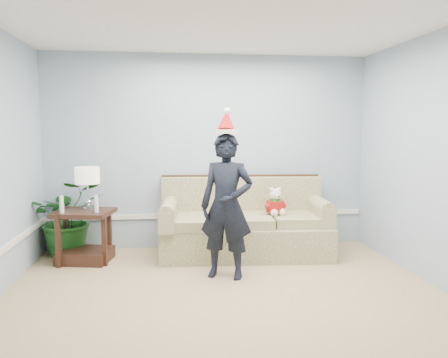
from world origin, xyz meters
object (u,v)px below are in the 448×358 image
table_lamp (87,177)px  side_table (85,242)px  teddy_bear (275,205)px  man (227,206)px  sofa (245,227)px  houseplant (69,217)px

table_lamp → side_table: bearing=-127.4°
side_table → teddy_bear: (2.45, -0.00, 0.42)m
side_table → man: 1.96m
teddy_bear → man: bearing=-147.6°
table_lamp → teddy_bear: 2.44m
sofa → teddy_bear: sofa is taller
sofa → man: size_ratio=1.39×
side_table → houseplant: (-0.26, 0.33, 0.25)m
sofa → houseplant: (-2.32, 0.23, 0.14)m
man → side_table: bearing=175.8°
table_lamp → man: man is taller
table_lamp → man: size_ratio=0.33×
sofa → man: 1.06m
table_lamp → man: bearing=-27.2°
table_lamp → teddy_bear: size_ratio=1.46×
table_lamp → teddy_bear: bearing=-1.4°
table_lamp → man: 1.88m
side_table → teddy_bear: 2.49m
table_lamp → sofa: bearing=1.1°
man → teddy_bear: bearing=67.3°
houseplant → man: (1.96, -1.12, 0.31)m
teddy_bear → sofa: bearing=151.6°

